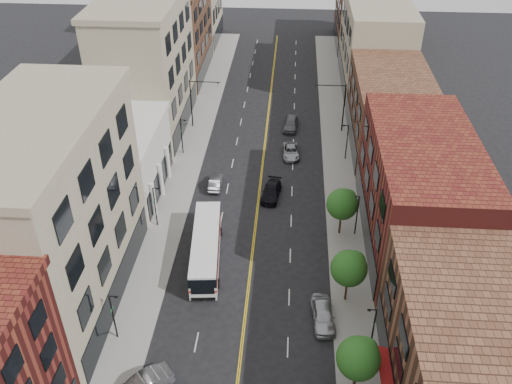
% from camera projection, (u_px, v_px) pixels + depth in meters
% --- Properties ---
extents(sidewalk_left, '(4.00, 110.00, 0.15)m').
position_uv_depth(sidewalk_left, '(184.00, 173.00, 69.85)').
color(sidewalk_left, gray).
rests_on(sidewalk_left, ground).
extents(sidewalk_right, '(4.00, 110.00, 0.15)m').
position_uv_depth(sidewalk_right, '(340.00, 179.00, 68.69)').
color(sidewalk_right, gray).
rests_on(sidewalk_right, ground).
extents(bldg_l_tanoffice, '(10.00, 22.00, 18.00)m').
position_uv_depth(bldg_l_tanoffice, '(51.00, 220.00, 47.12)').
color(bldg_l_tanoffice, gray).
rests_on(bldg_l_tanoffice, ground).
extents(bldg_l_white, '(10.00, 14.00, 8.00)m').
position_uv_depth(bldg_l_white, '(118.00, 161.00, 64.74)').
color(bldg_l_white, silver).
rests_on(bldg_l_white, ground).
extents(bldg_l_far_a, '(10.00, 20.00, 18.00)m').
position_uv_depth(bldg_l_far_a, '(146.00, 68.00, 75.86)').
color(bldg_l_far_a, gray).
rests_on(bldg_l_far_a, ground).
extents(bldg_l_far_b, '(10.00, 20.00, 15.00)m').
position_uv_depth(bldg_l_far_b, '(175.00, 32.00, 93.13)').
color(bldg_l_far_b, brown).
rests_on(bldg_l_far_b, ground).
extents(bldg_r_mid, '(10.00, 22.00, 12.00)m').
position_uv_depth(bldg_r_mid, '(419.00, 192.00, 55.89)').
color(bldg_r_mid, '#5B1A18').
rests_on(bldg_r_mid, ground).
extents(bldg_r_far_a, '(10.00, 20.00, 10.00)m').
position_uv_depth(bldg_r_far_a, '(390.00, 111.00, 73.70)').
color(bldg_r_far_a, brown).
rests_on(bldg_r_far_a, ground).
extents(bldg_r_far_b, '(10.00, 22.00, 14.00)m').
position_uv_depth(bldg_r_far_b, '(375.00, 44.00, 89.81)').
color(bldg_r_far_b, gray).
rests_on(bldg_r_far_b, ground).
extents(bldg_r_far_c, '(10.00, 18.00, 11.00)m').
position_uv_depth(bldg_r_far_c, '(363.00, 17.00, 107.09)').
color(bldg_r_far_c, brown).
rests_on(bldg_r_far_c, ground).
extents(tree_r_1, '(3.40, 3.40, 5.59)m').
position_uv_depth(tree_r_1, '(359.00, 357.00, 41.03)').
color(tree_r_1, black).
rests_on(tree_r_1, sidewalk_right).
extents(tree_r_2, '(3.40, 3.40, 5.59)m').
position_uv_depth(tree_r_2, '(350.00, 267.00, 49.24)').
color(tree_r_2, black).
rests_on(tree_r_2, sidewalk_right).
extents(tree_r_3, '(3.40, 3.40, 5.59)m').
position_uv_depth(tree_r_3, '(343.00, 203.00, 57.45)').
color(tree_r_3, black).
rests_on(tree_r_3, sidewalk_right).
extents(lamp_l_1, '(0.81, 0.55, 5.05)m').
position_uv_depth(lamp_l_1, '(113.00, 314.00, 46.09)').
color(lamp_l_1, black).
rests_on(lamp_l_1, sidewalk_left).
extents(lamp_l_2, '(0.81, 0.55, 5.05)m').
position_uv_depth(lamp_l_2, '(155.00, 205.00, 59.22)').
color(lamp_l_2, black).
rests_on(lamp_l_2, sidewalk_left).
extents(lamp_l_3, '(0.81, 0.55, 5.05)m').
position_uv_depth(lamp_l_3, '(182.00, 135.00, 72.36)').
color(lamp_l_3, black).
rests_on(lamp_l_3, sidewalk_left).
extents(lamp_r_1, '(0.81, 0.55, 5.05)m').
position_uv_depth(lamp_r_1, '(373.00, 328.00, 44.82)').
color(lamp_r_1, black).
rests_on(lamp_r_1, sidewalk_right).
extents(lamp_r_2, '(0.81, 0.55, 5.05)m').
position_uv_depth(lamp_r_2, '(357.00, 213.00, 57.96)').
color(lamp_r_2, black).
rests_on(lamp_r_2, sidewalk_right).
extents(lamp_r_3, '(0.81, 0.55, 5.05)m').
position_uv_depth(lamp_r_3, '(347.00, 140.00, 71.10)').
color(lamp_r_3, black).
rests_on(lamp_r_3, sidewalk_right).
extents(signal_mast_left, '(4.49, 0.18, 7.20)m').
position_uv_depth(signal_mast_left, '(196.00, 98.00, 77.94)').
color(signal_mast_left, black).
rests_on(signal_mast_left, sidewalk_left).
extents(signal_mast_right, '(4.49, 0.18, 7.20)m').
position_uv_depth(signal_mast_right, '(339.00, 102.00, 76.76)').
color(signal_mast_right, black).
rests_on(signal_mast_right, sidewalk_right).
extents(city_bus, '(3.75, 12.27, 3.11)m').
position_uv_depth(city_bus, '(206.00, 246.00, 55.20)').
color(city_bus, silver).
rests_on(city_bus, ground).
extents(car_parked_far, '(2.43, 5.03, 1.66)m').
position_uv_depth(car_parked_far, '(323.00, 315.00, 48.89)').
color(car_parked_far, '#AFB1B7').
rests_on(car_parked_far, ground).
extents(car_lane_behind, '(1.50, 4.16, 1.36)m').
position_uv_depth(car_lane_behind, '(215.00, 182.00, 67.00)').
color(car_lane_behind, '#4D4D52').
rests_on(car_lane_behind, ground).
extents(car_lane_a, '(2.65, 5.16, 1.43)m').
position_uv_depth(car_lane_a, '(271.00, 192.00, 65.23)').
color(car_lane_a, black).
rests_on(car_lane_a, ground).
extents(car_lane_b, '(2.40, 4.79, 1.30)m').
position_uv_depth(car_lane_b, '(291.00, 151.00, 73.28)').
color(car_lane_b, '#9C9FA4').
rests_on(car_lane_b, ground).
extents(car_lane_c, '(2.37, 5.01, 1.66)m').
position_uv_depth(car_lane_c, '(291.00, 123.00, 79.66)').
color(car_lane_c, '#525358').
rests_on(car_lane_c, ground).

